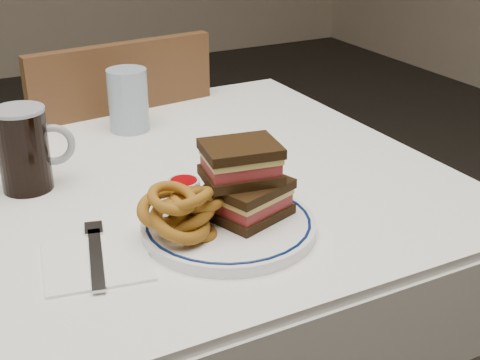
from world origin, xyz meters
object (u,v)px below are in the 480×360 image
main_plate (228,225)px  reuben_sandwich (246,181)px  beer_mug (25,148)px  chair_far (113,200)px

main_plate → reuben_sandwich: 0.07m
main_plate → beer_mug: beer_mug is taller
beer_mug → main_plate: bearing=-51.8°
chair_far → main_plate: chair_far is taller
chair_far → beer_mug: chair_far is taller
chair_far → beer_mug: size_ratio=6.55×
main_plate → reuben_sandwich: reuben_sandwich is taller
chair_far → beer_mug: 0.59m
chair_far → reuben_sandwich: chair_far is taller
chair_far → beer_mug: (-0.25, -0.42, 0.33)m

